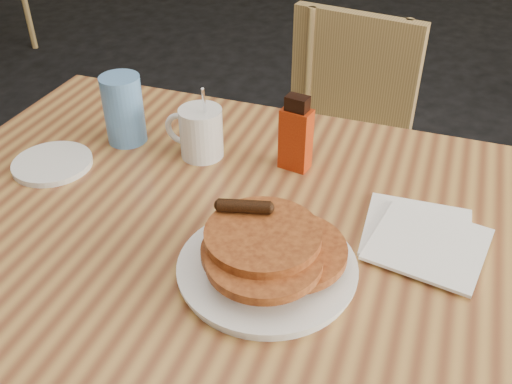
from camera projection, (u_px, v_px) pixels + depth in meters
The scene contains 8 objects.
main_table at pixel (249, 240), 1.01m from camera, with size 1.33×0.92×0.75m.
chair_main_far at pixel (341, 137), 1.71m from camera, with size 0.44×0.44×0.85m.
pancake_plate at pixel (267, 258), 0.87m from camera, with size 0.28×0.28×0.10m.
coffee_mug at pixel (200, 132), 1.14m from camera, with size 0.12×0.09×0.16m.
syrup_bottle at pixel (296, 136), 1.09m from camera, with size 0.06×0.05×0.15m.
napkin_stack at pixel (423, 238), 0.95m from camera, with size 0.21×0.22×0.01m.
blue_tumbler at pixel (124, 109), 1.17m from camera, with size 0.08×0.08×0.14m, color #5487C5.
side_saucer at pixel (52, 163), 1.13m from camera, with size 0.16×0.16×0.01m, color white.
Camera 1 is at (0.32, -0.69, 1.37)m, focal length 40.00 mm.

